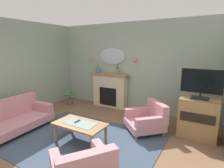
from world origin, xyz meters
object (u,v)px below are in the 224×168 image
floral_couch (12,118)px  armchair_by_coffee_table (148,119)px  potted_plant_small_fern (70,97)px  mantel_vase_left (117,69)px  wall_mirror (112,56)px  tv_remote (77,121)px  wall_sconce_left (91,57)px  tv_cabinet (198,118)px  coffee_table (80,126)px  mantel_vase_centre (98,68)px  tv_flatscreen (202,83)px  wall_sconce_right (135,59)px  fireplace (110,90)px

floral_couch → armchair_by_coffee_table: bearing=30.3°
armchair_by_coffee_table → potted_plant_small_fern: 3.17m
mantel_vase_left → armchair_by_coffee_table: mantel_vase_left is taller
floral_couch → potted_plant_small_fern: bearing=97.2°
mantel_vase_left → wall_mirror: 0.51m
tv_remote → wall_mirror: bearing=103.9°
wall_sconce_left → tv_cabinet: (3.68, -0.93, -1.21)m
coffee_table → tv_remote: bearing=162.9°
armchair_by_coffee_table → wall_mirror: bearing=143.9°
tv_remote → tv_cabinet: 2.69m
wall_mirror → tv_cabinet: wall_mirror is taller
mantel_vase_centre → wall_mirror: 0.63m
wall_sconce_left → tv_remote: bearing=-59.1°
mantel_vase_centre → floral_couch: bearing=-102.7°
tv_cabinet → tv_flatscreen: bearing=-90.0°
wall_sconce_right → tv_flatscreen: (1.98, -0.95, -0.41)m
fireplace → mantel_vase_centre: (-0.45, -0.03, 0.73)m
tv_remote → tv_flatscreen: tv_flatscreen is taller
tv_remote → floral_couch: 1.75m
coffee_table → potted_plant_small_fern: 2.79m
wall_sconce_left → wall_sconce_right: size_ratio=1.00×
wall_sconce_right → mantel_vase_centre: bearing=-174.7°
fireplace → wall_sconce_left: 1.38m
coffee_table → tv_cabinet: (2.11, 1.56, 0.07)m
mantel_vase_centre → tv_cabinet: size_ratio=0.36×
mantel_vase_centre → potted_plant_small_fern: (-0.91, -0.50, -1.02)m
potted_plant_small_fern → armchair_by_coffee_table: bearing=-11.1°
mantel_vase_left → floral_couch: (-1.37, -2.76, -1.01)m
wall_sconce_left → fireplace: bearing=-6.2°
floral_couch → fireplace: bearing=68.9°
floral_couch → tv_cabinet: (3.90, 1.95, 0.13)m
fireplace → potted_plant_small_fern: bearing=-158.8°
fireplace → mantel_vase_centre: bearing=-176.4°
fireplace → tv_flatscreen: tv_flatscreen is taller
mantel_vase_centre → wall_sconce_left: wall_sconce_left is taller
wall_sconce_left → floral_couch: 3.18m
floral_couch → wall_mirror: bearing=69.9°
wall_sconce_left → tv_cabinet: wall_sconce_left is taller
wall_sconce_left → tv_cabinet: bearing=-14.2°
wall_sconce_left → tv_remote: 3.11m
mantel_vase_left → coffee_table: mantel_vase_left is taller
mantel_vase_centre → coffee_table: 2.79m
wall_sconce_left → wall_sconce_right: (1.70, 0.00, 0.00)m
fireplace → wall_sconce_left: (-0.85, 0.09, 1.09)m
wall_sconce_right → tv_flatscreen: size_ratio=0.17×
mantel_vase_centre → tv_remote: bearing=-65.4°
wall_mirror → tv_remote: (0.62, -2.51, -1.26)m
floral_couch → tv_cabinet: tv_cabinet is taller
tv_cabinet → potted_plant_small_fern: (-4.18, 0.31, -0.17)m
mantel_vase_centre → armchair_by_coffee_table: bearing=-26.7°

